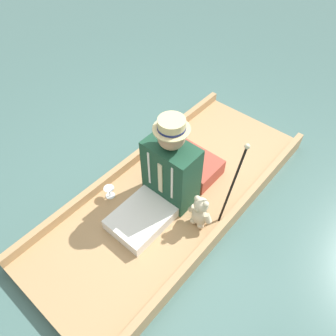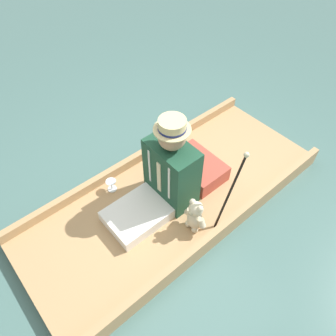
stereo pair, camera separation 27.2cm
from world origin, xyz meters
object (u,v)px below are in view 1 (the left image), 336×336
object	(u,v)px
teddy_bear	(200,212)
walking_cane	(235,178)
wine_glass	(109,190)
seated_person	(165,177)

from	to	relation	value
teddy_bear	walking_cane	world-z (taller)	walking_cane
wine_glass	walking_cane	distance (m)	1.14
wine_glass	seated_person	bearing A→B (deg)	-144.41
teddy_bear	wine_glass	size ratio (longest dim) A/B	2.97
seated_person	teddy_bear	distance (m)	0.42
wine_glass	walking_cane	xyz separation A→B (m)	(-0.92, -0.57, 0.37)
teddy_bear	wine_glass	world-z (taller)	teddy_bear
walking_cane	teddy_bear	bearing A→B (deg)	66.30
teddy_bear	seated_person	bearing A→B (deg)	0.65
teddy_bear	wine_glass	distance (m)	0.86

